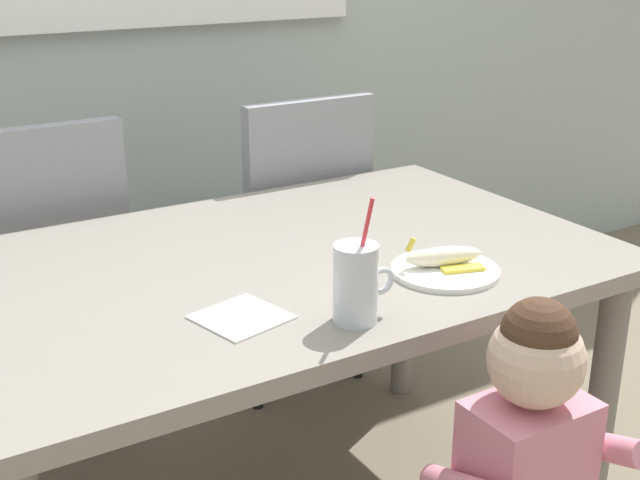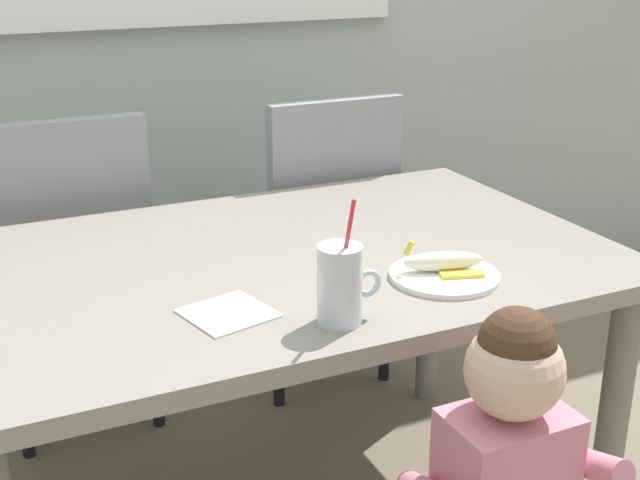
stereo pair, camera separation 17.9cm
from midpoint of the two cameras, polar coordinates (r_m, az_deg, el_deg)
The scene contains 8 objects.
dining_table at distance 1.90m, azimuth -0.03°, elevation -3.69°, with size 1.49×0.94×0.73m.
dining_chair_left at distance 2.46m, azimuth -14.58°, elevation -1.19°, with size 0.44×0.44×0.96m.
dining_chair_right at distance 2.64m, azimuth 1.87°, elevation 0.98°, with size 0.44×0.45×0.96m.
toddler_standing at distance 1.57m, azimuth 15.85°, elevation -15.00°, with size 0.33×0.24×0.84m.
milk_cup at distance 1.53m, azimuth 4.74°, elevation -3.39°, with size 0.13×0.08×0.25m.
snack_plate at distance 1.78m, azimuth 11.32°, elevation -2.45°, with size 0.23×0.23×0.01m, color white.
peeled_banana at distance 1.78m, azimuth 11.32°, elevation -1.52°, with size 0.18×0.13×0.07m.
paper_napkin at distance 1.59m, azimuth -3.07°, elevation -5.07°, with size 0.15×0.15×0.00m, color white.
Camera 2 is at (-0.66, -1.61, 1.41)m, focal length 47.05 mm.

